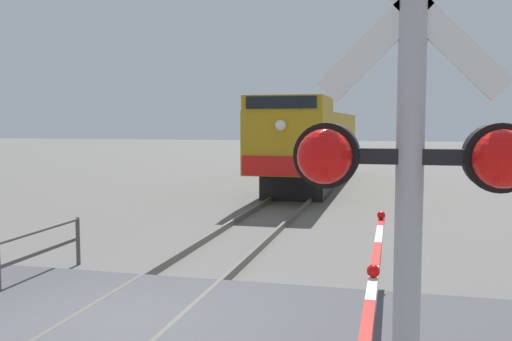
# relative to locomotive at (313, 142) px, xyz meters

# --- Properties ---
(ground_plane) EXTENTS (160.00, 160.00, 0.00)m
(ground_plane) POSITION_rel_locomotive_xyz_m (0.00, -18.42, -1.95)
(ground_plane) COLOR #605E59
(rail_track_left) EXTENTS (0.08, 80.00, 0.15)m
(rail_track_left) POSITION_rel_locomotive_xyz_m (-0.72, -18.42, -1.87)
(rail_track_left) COLOR #59544C
(rail_track_left) RESTS_ON ground_plane
(rail_track_right) EXTENTS (0.08, 80.00, 0.15)m
(rail_track_right) POSITION_rel_locomotive_xyz_m (0.72, -18.42, -1.87)
(rail_track_right) COLOR #59544C
(rail_track_right) RESTS_ON ground_plane
(road_surface) EXTENTS (36.00, 4.61, 0.15)m
(road_surface) POSITION_rel_locomotive_xyz_m (0.00, -18.42, -1.88)
(road_surface) COLOR #47474C
(road_surface) RESTS_ON ground_plane
(locomotive) EXTENTS (2.70, 15.32, 3.69)m
(locomotive) POSITION_rel_locomotive_xyz_m (0.00, 0.00, 0.00)
(locomotive) COLOR black
(locomotive) RESTS_ON ground_plane
(crossing_signal) EXTENTS (1.18, 0.33, 3.86)m
(crossing_signal) POSITION_rel_locomotive_xyz_m (3.62, -22.16, 0.43)
(crossing_signal) COLOR #ADADB2
(crossing_signal) RESTS_ON ground_plane
(guard_railing) EXTENTS (0.08, 2.39, 0.95)m
(guard_railing) POSITION_rel_locomotive_xyz_m (-2.48, -16.44, -1.33)
(guard_railing) COLOR #4C4742
(guard_railing) RESTS_ON ground_plane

